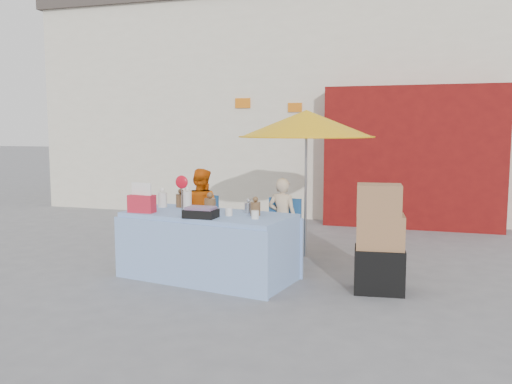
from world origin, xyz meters
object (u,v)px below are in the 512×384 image
(chair_left, at_px, (198,237))
(box_stack, at_px, (379,243))
(market_table, at_px, (208,245))
(vendor_beige, at_px, (282,218))
(umbrella, at_px, (306,124))
(chair_right, at_px, (280,242))
(vendor_orange, at_px, (201,210))

(chair_left, distance_m, box_stack, 2.93)
(market_table, xyz_separation_m, box_stack, (2.05, 0.05, 0.15))
(market_table, height_order, chair_left, market_table)
(vendor_beige, height_order, box_stack, box_stack)
(chair_left, bearing_deg, box_stack, -16.61)
(market_table, xyz_separation_m, umbrella, (0.91, 1.44, 1.48))
(box_stack, bearing_deg, market_table, -178.51)
(market_table, distance_m, chair_right, 1.32)
(umbrella, bearing_deg, vendor_beige, -153.43)
(chair_right, xyz_separation_m, umbrella, (0.30, 0.28, 1.64))
(vendor_beige, height_order, umbrella, umbrella)
(chair_left, height_order, vendor_orange, vendor_orange)
(vendor_orange, relative_size, box_stack, 1.02)
(umbrella, bearing_deg, market_table, -122.29)
(vendor_beige, xyz_separation_m, umbrella, (0.30, 0.15, 1.32))
(box_stack, bearing_deg, chair_left, 157.77)
(chair_right, height_order, vendor_beige, vendor_beige)
(chair_right, xyz_separation_m, vendor_beige, (-0.00, 0.13, 0.32))
(chair_right, bearing_deg, umbrella, 49.24)
(market_table, xyz_separation_m, chair_right, (0.61, 1.15, -0.16))
(vendor_orange, bearing_deg, chair_left, 96.29)
(chair_right, relative_size, umbrella, 0.41)
(vendor_orange, distance_m, vendor_beige, 1.25)
(chair_left, xyz_separation_m, vendor_beige, (1.25, 0.13, 0.32))
(chair_right, distance_m, umbrella, 1.69)
(box_stack, bearing_deg, vendor_beige, 139.47)
(vendor_orange, bearing_deg, chair_right, 179.50)
(vendor_orange, distance_m, box_stack, 2.96)
(market_table, relative_size, chair_right, 2.64)
(market_table, bearing_deg, vendor_orange, 126.62)
(chair_left, xyz_separation_m, vendor_orange, (-0.00, 0.13, 0.37))
(chair_left, height_order, vendor_beige, vendor_beige)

